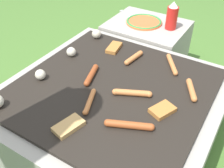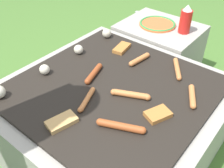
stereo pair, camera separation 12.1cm
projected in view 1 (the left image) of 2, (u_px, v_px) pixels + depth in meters
ground_plane at (112, 140)px, 1.46m from camera, size 14.00×14.00×0.00m
grill at (112, 116)px, 1.34m from camera, size 0.98×0.98×0.38m
side_ledge at (145, 48)px, 1.88m from camera, size 0.43×0.52×0.38m
sausage_mid_left at (90, 101)px, 1.13m from camera, size 0.16×0.07×0.02m
sausage_back_right at (129, 125)px, 1.02m from camera, size 0.10×0.18×0.03m
sausage_front_left at (191, 90)px, 1.19m from camera, size 0.14×0.09×0.03m
sausage_back_left at (134, 58)px, 1.41m from camera, size 0.15×0.04×0.03m
sausage_mid_right at (132, 93)px, 1.17m from camera, size 0.09×0.17×0.03m
sausage_back_center at (172, 64)px, 1.36m from camera, size 0.16×0.12×0.02m
sausage_front_center at (91, 75)px, 1.28m from camera, size 0.16×0.07×0.03m
bread_slice_right at (69, 126)px, 1.02m from camera, size 0.13×0.09×0.02m
bread_slice_center at (114, 48)px, 1.50m from camera, size 0.13×0.08×0.02m
bread_slice_left at (162, 110)px, 1.09m from camera, size 0.12×0.10×0.02m
mushroom_row at (53, 64)px, 1.33m from camera, size 0.79×0.07×0.06m
plate_colorful at (144, 22)px, 1.77m from camera, size 0.24×0.24×0.02m
condiment_bottle at (172, 16)px, 1.66m from camera, size 0.07×0.07×0.18m
fork_utensil at (126, 15)px, 1.88m from camera, size 0.11×0.17×0.01m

